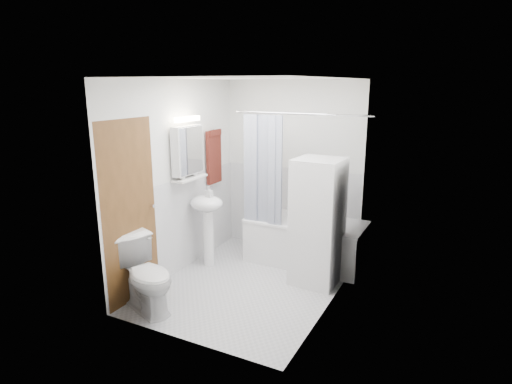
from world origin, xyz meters
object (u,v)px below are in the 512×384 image
at_px(sink, 207,214).
at_px(washer_dryer, 317,222).
at_px(bathtub, 306,239).
at_px(toilet, 146,275).

xyz_separation_m(sink, washer_dryer, (1.43, 0.18, 0.05)).
relative_size(bathtub, washer_dryer, 1.02).
relative_size(sink, toilet, 1.33).
height_order(bathtub, toilet, toilet).
bearing_deg(washer_dryer, toilet, -131.31).
bearing_deg(sink, toilet, -87.81).
xyz_separation_m(bathtub, washer_dryer, (0.31, -0.48, 0.43)).
bearing_deg(washer_dryer, sink, -170.28).
distance_m(bathtub, sink, 1.35).
bearing_deg(bathtub, washer_dryer, -56.91).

